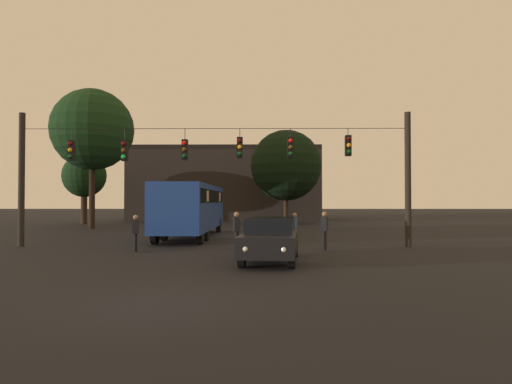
{
  "coord_description": "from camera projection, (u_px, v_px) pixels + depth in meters",
  "views": [
    {
      "loc": [
        2.15,
        -8.98,
        2.1
      ],
      "look_at": [
        1.9,
        16.27,
        2.62
      ],
      "focal_mm": 30.8,
      "sensor_mm": 36.0,
      "label": 1
    }
  ],
  "objects": [
    {
      "name": "corner_building",
      "position": [
        228.0,
        185.0,
        50.6
      ],
      "size": [
        19.86,
        13.35,
        7.79
      ],
      "color": "black",
      "rests_on": "ground"
    },
    {
      "name": "pedestrian_crossing_left",
      "position": [
        295.0,
        226.0,
        21.67
      ],
      "size": [
        0.25,
        0.37,
        1.51
      ],
      "color": "black",
      "rests_on": "ground"
    },
    {
      "name": "car_near_right",
      "position": [
        271.0,
        239.0,
        15.2
      ],
      "size": [
        2.26,
        4.48,
        1.52
      ],
      "color": "black",
      "rests_on": "ground"
    },
    {
      "name": "tree_right_far",
      "position": [
        93.0,
        130.0,
        33.4
      ],
      "size": [
        6.17,
        6.17,
        10.64
      ],
      "color": "black",
      "rests_on": "ground"
    },
    {
      "name": "pedestrian_crossing_center",
      "position": [
        237.0,
        229.0,
        18.59
      ],
      "size": [
        0.31,
        0.4,
        1.64
      ],
      "color": "black",
      "rests_on": "ground"
    },
    {
      "name": "tree_left_silhouette",
      "position": [
        84.0,
        176.0,
        39.88
      ],
      "size": [
        3.9,
        3.9,
        6.36
      ],
      "color": "#2D2116",
      "rests_on": "ground"
    },
    {
      "name": "pedestrian_crossing_right",
      "position": [
        136.0,
        231.0,
        18.15
      ],
      "size": [
        0.31,
        0.4,
        1.53
      ],
      "color": "black",
      "rests_on": "ground"
    },
    {
      "name": "city_bus",
      "position": [
        192.0,
        205.0,
        25.45
      ],
      "size": [
        2.66,
        11.03,
        3.0
      ],
      "color": "navy",
      "rests_on": "ground"
    },
    {
      "name": "tree_behind_building",
      "position": [
        286.0,
        165.0,
        38.87
      ],
      "size": [
        6.28,
        6.28,
        8.4
      ],
      "color": "#2D2116",
      "rests_on": "ground"
    },
    {
      "name": "pedestrian_near_bus",
      "position": [
        324.0,
        228.0,
        18.82
      ],
      "size": [
        0.35,
        0.42,
        1.64
      ],
      "color": "black",
      "rests_on": "ground"
    },
    {
      "name": "ground_plane",
      "position": [
        232.0,
        229.0,
        33.45
      ],
      "size": [
        168.0,
        168.0,
        0.0
      ],
      "primitive_type": "plane",
      "color": "black",
      "rests_on": "ground"
    },
    {
      "name": "overhead_signal_span",
      "position": [
        212.0,
        167.0,
        20.28
      ],
      "size": [
        18.19,
        0.44,
        6.21
      ],
      "color": "black",
      "rests_on": "ground"
    }
  ]
}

